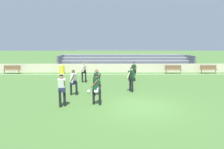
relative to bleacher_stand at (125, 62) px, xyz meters
The scene contains 16 objects.
ground_plane 15.62m from the bleacher_stand, 91.29° to the right, with size 160.00×160.00×0.00m, color #477033.
field_line_sideline 4.54m from the bleacher_stand, 94.55° to the right, with size 44.00×0.12×0.01m, color white.
sideline_wall 3.00m from the bleacher_stand, 96.81° to the right, with size 48.00×0.16×0.98m, color beige.
bleacher_stand is the anchor object (origin of this frame).
bench_centre_sideline 9.67m from the bleacher_stand, 23.88° to the right, with size 1.80×0.40×0.90m.
bench_far_left 13.25m from the bleacher_stand, 162.82° to the right, with size 1.80×0.40×0.90m.
bench_near_wall_gap 6.32m from the bleacher_stand, 38.33° to the right, with size 1.80×0.40×0.90m.
trash_bin 8.25m from the bleacher_stand, 150.92° to the right, with size 0.57×0.57×0.90m, color yellow.
player_white_trailing_run 13.84m from the bleacher_stand, 108.06° to the right, with size 0.48×0.64×1.63m.
player_dark_on_ball 13.62m from the bleacher_stand, 101.87° to the right, with size 0.53×0.75×1.69m.
player_dark_wide_left 8.45m from the bleacher_stand, 89.32° to the right, with size 0.46×0.59×1.66m.
player_white_dropping_back 9.83m from the bleacher_stand, 115.15° to the right, with size 0.45×0.58×1.72m.
player_dark_deep_cover 12.31m from the bleacher_stand, 92.41° to the right, with size 0.67×0.49×1.69m.
player_white_overlapping 16.18m from the bleacher_stand, 106.00° to the right, with size 0.47×0.58×1.72m.
player_dark_wide_right 15.46m from the bleacher_stand, 100.01° to the right, with size 0.61×0.49×1.66m.
soccer_ball 13.12m from the bleacher_stand, 105.01° to the right, with size 0.22×0.22×0.22m, color white.
Camera 1 is at (-1.62, -10.21, 3.30)m, focal length 32.42 mm.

